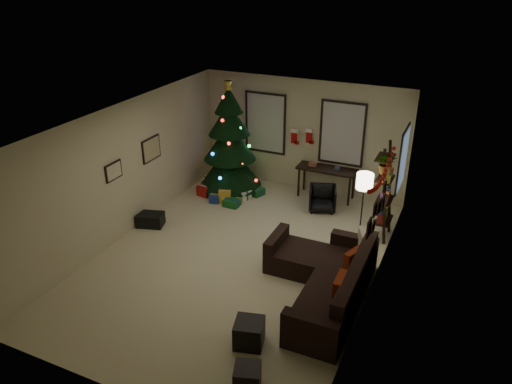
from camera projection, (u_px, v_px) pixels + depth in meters
floor at (238, 258)px, 9.33m from camera, size 7.00×7.00×0.00m
ceiling at (236, 121)px, 8.17m from camera, size 7.00×7.00×0.00m
wall_back at (303, 136)px, 11.63m from camera, size 5.00×0.00×5.00m
wall_front at (107, 310)px, 5.88m from camera, size 5.00×0.00×5.00m
wall_left at (124, 171)px, 9.69m from camera, size 0.00×7.00×7.00m
wall_right at (377, 222)px, 7.82m from camera, size 0.00×7.00×7.00m
window_back_left at (266, 123)px, 11.87m from camera, size 1.05×0.06×1.50m
window_back_right at (342, 133)px, 11.16m from camera, size 1.05×0.06×1.50m
window_right_wall at (403, 159)px, 9.86m from camera, size 0.06×0.90×1.30m
christmas_tree at (230, 146)px, 11.57m from camera, size 1.50×1.50×2.79m
presents at (227, 194)px, 11.60m from camera, size 1.50×1.06×0.30m
sofa at (327, 281)px, 8.21m from camera, size 1.83×2.67×0.86m
pillow_red_a at (339, 289)px, 7.42m from camera, size 0.13×0.44×0.44m
pillow_red_b at (353, 261)px, 8.09m from camera, size 0.24×0.42×0.41m
pillow_cream at (363, 242)px, 8.65m from camera, size 0.27×0.44×0.42m
ottoman_near at (249, 333)px, 7.18m from camera, size 0.51×0.51×0.40m
ottoman_far at (247, 377)px, 6.47m from camera, size 0.44×0.44×0.33m
desk at (327, 172)px, 11.43m from camera, size 1.38×0.49×0.75m
desk_chair at (322, 198)px, 11.01m from camera, size 0.67×0.65×0.56m
bookshelf at (386, 194)px, 9.65m from camera, size 0.30×0.58×1.99m
potted_plant at (387, 160)px, 8.94m from camera, size 0.59×0.56×0.53m
floor_lamp at (364, 186)px, 9.28m from camera, size 0.32×0.32×1.51m
art_map at (151, 149)px, 10.36m from camera, size 0.04×0.60×0.50m
art_abstract at (113, 171)px, 9.37m from camera, size 0.04×0.45×0.35m
gallery at (377, 212)px, 7.67m from camera, size 0.03×1.25×0.54m
garland at (382, 174)px, 7.67m from camera, size 0.08×1.90×0.30m
stocking_left at (294, 136)px, 11.51m from camera, size 0.20×0.05×0.36m
stocking_right at (309, 136)px, 11.47m from camera, size 0.20×0.05×0.36m
storage_bin at (150, 220)px, 10.42m from camera, size 0.63×0.51×0.28m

